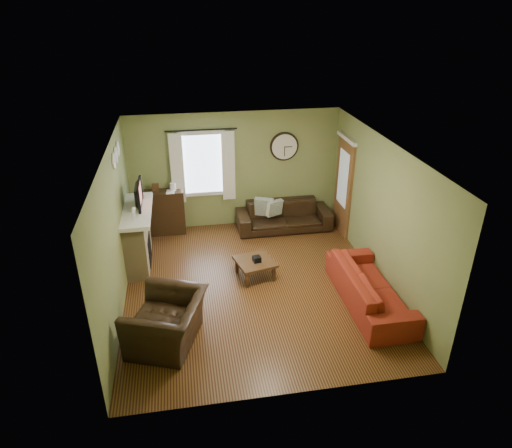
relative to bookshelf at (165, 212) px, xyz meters
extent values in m
cube|color=#523016|center=(1.58, -2.40, -0.50)|extent=(4.60, 5.20, 0.00)
cube|color=white|center=(1.58, -2.40, 2.10)|extent=(4.60, 5.20, 0.00)
cube|color=olive|center=(-0.72, -2.40, 0.80)|extent=(0.00, 5.20, 2.60)
cube|color=olive|center=(3.88, -2.40, 0.80)|extent=(0.00, 5.20, 2.60)
cube|color=olive|center=(1.58, 0.20, 0.80)|extent=(4.60, 0.00, 2.60)
cube|color=olive|center=(1.58, -5.00, 0.80)|extent=(4.60, 0.00, 2.60)
cube|color=tan|center=(-0.52, -1.25, 0.05)|extent=(0.40, 1.40, 1.10)
cube|color=black|center=(-0.33, -1.25, -0.20)|extent=(0.04, 0.60, 0.55)
cube|color=white|center=(-0.49, -1.25, 0.64)|extent=(0.58, 1.60, 0.08)
imported|color=black|center=(-0.47, -1.10, 0.85)|extent=(0.08, 0.60, 0.35)
cube|color=#994C3F|center=(-0.39, -1.10, 0.91)|extent=(0.02, 0.62, 0.36)
cylinder|color=white|center=(-0.70, -1.60, 1.75)|extent=(0.28, 0.28, 0.03)
cylinder|color=white|center=(-0.70, -1.25, 1.75)|extent=(0.28, 0.28, 0.03)
cylinder|color=white|center=(-0.70, -0.90, 1.75)|extent=(0.28, 0.28, 0.03)
cylinder|color=black|center=(0.88, 0.08, 1.77)|extent=(0.03, 0.03, 1.50)
cube|color=white|center=(0.33, 0.08, 0.95)|extent=(0.28, 0.04, 1.55)
cube|color=white|center=(1.43, 0.08, 0.95)|extent=(0.28, 0.04, 1.55)
cube|color=brown|center=(3.85, -0.55, 0.55)|extent=(0.05, 0.90, 2.10)
imported|color=#482F19|center=(0.06, -0.10, 0.46)|extent=(0.20, 0.25, 0.02)
imported|color=black|center=(2.62, -0.23, -0.19)|extent=(2.10, 0.82, 0.61)
cube|color=#91A193|center=(2.39, -0.29, 0.05)|extent=(0.37, 0.24, 0.36)
cube|color=#91A193|center=(2.18, -0.20, 0.05)|extent=(0.44, 0.27, 0.42)
imported|color=maroon|center=(3.43, -3.26, -0.18)|extent=(0.86, 2.21, 0.64)
imported|color=black|center=(0.03, -3.68, -0.12)|extent=(1.37, 1.46, 0.76)
cube|color=black|center=(1.67, -2.16, -0.10)|extent=(0.16, 0.16, 0.11)
camera|label=1|loc=(0.43, -9.28, 4.25)|focal=32.00mm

